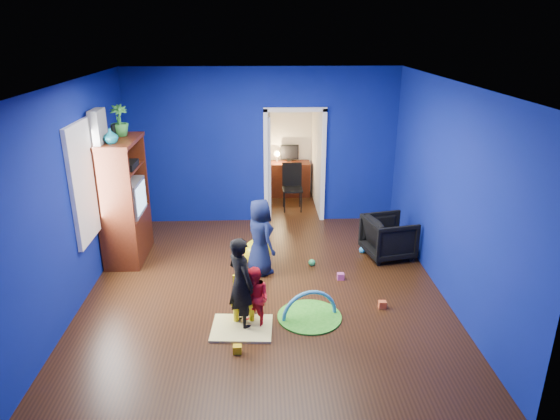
{
  "coord_description": "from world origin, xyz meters",
  "views": [
    {
      "loc": [
        -0.03,
        -6.33,
        3.58
      ],
      "look_at": [
        0.23,
        0.4,
        1.07
      ],
      "focal_mm": 32.0,
      "sensor_mm": 36.0,
      "label": 1
    }
  ],
  "objects_px": {
    "toddler_red": "(255,298)",
    "hopper_ball": "(257,252)",
    "kid_chair": "(244,301)",
    "study_desk": "(290,179)",
    "armchair": "(389,237)",
    "crt_tv": "(126,198)",
    "child_black": "(241,283)",
    "child_navy": "(260,237)",
    "tv_armoire": "(124,200)",
    "play_mat": "(309,317)",
    "vase": "(111,136)",
    "folding_chair": "(292,188)"
  },
  "relations": [
    {
      "from": "armchair",
      "to": "crt_tv",
      "type": "height_order",
      "value": "crt_tv"
    },
    {
      "from": "child_black",
      "to": "study_desk",
      "type": "bearing_deg",
      "value": -45.21
    },
    {
      "from": "child_navy",
      "to": "study_desk",
      "type": "relative_size",
      "value": 1.34
    },
    {
      "from": "tv_armoire",
      "to": "kid_chair",
      "type": "xyz_separation_m",
      "value": [
        1.92,
        -1.92,
        -0.73
      ]
    },
    {
      "from": "vase",
      "to": "armchair",
      "type": "bearing_deg",
      "value": 2.15
    },
    {
      "from": "armchair",
      "to": "toddler_red",
      "type": "bearing_deg",
      "value": 120.0
    },
    {
      "from": "armchair",
      "to": "hopper_ball",
      "type": "distance_m",
      "value": 2.16
    },
    {
      "from": "folding_chair",
      "to": "child_black",
      "type": "bearing_deg",
      "value": -102.15
    },
    {
      "from": "toddler_red",
      "to": "tv_armoire",
      "type": "relative_size",
      "value": 0.42
    },
    {
      "from": "child_black",
      "to": "vase",
      "type": "bearing_deg",
      "value": 11.76
    },
    {
      "from": "child_navy",
      "to": "study_desk",
      "type": "height_order",
      "value": "child_navy"
    },
    {
      "from": "child_navy",
      "to": "folding_chair",
      "type": "relative_size",
      "value": 1.28
    },
    {
      "from": "child_navy",
      "to": "crt_tv",
      "type": "distance_m",
      "value": 2.24
    },
    {
      "from": "crt_tv",
      "to": "folding_chair",
      "type": "bearing_deg",
      "value": 37.36
    },
    {
      "from": "kid_chair",
      "to": "folding_chair",
      "type": "height_order",
      "value": "folding_chair"
    },
    {
      "from": "toddler_red",
      "to": "folding_chair",
      "type": "relative_size",
      "value": 0.88
    },
    {
      "from": "crt_tv",
      "to": "folding_chair",
      "type": "distance_m",
      "value": 3.52
    },
    {
      "from": "kid_chair",
      "to": "study_desk",
      "type": "distance_m",
      "value": 5.07
    },
    {
      "from": "toddler_red",
      "to": "folding_chair",
      "type": "distance_m",
      "value": 4.29
    },
    {
      "from": "toddler_red",
      "to": "hopper_ball",
      "type": "height_order",
      "value": "toddler_red"
    },
    {
      "from": "child_navy",
      "to": "kid_chair",
      "type": "relative_size",
      "value": 2.36
    },
    {
      "from": "armchair",
      "to": "vase",
      "type": "height_order",
      "value": "vase"
    },
    {
      "from": "toddler_red",
      "to": "hopper_ball",
      "type": "xyz_separation_m",
      "value": [
        0.02,
        1.73,
        -0.19
      ]
    },
    {
      "from": "crt_tv",
      "to": "play_mat",
      "type": "xyz_separation_m",
      "value": [
        2.73,
        -1.94,
        -1.01
      ]
    },
    {
      "from": "child_navy",
      "to": "tv_armoire",
      "type": "distance_m",
      "value": 2.27
    },
    {
      "from": "child_black",
      "to": "toddler_red",
      "type": "height_order",
      "value": "child_black"
    },
    {
      "from": "tv_armoire",
      "to": "vase",
      "type": "bearing_deg",
      "value": -90.0
    },
    {
      "from": "child_black",
      "to": "vase",
      "type": "height_order",
      "value": "vase"
    },
    {
      "from": "hopper_ball",
      "to": "study_desk",
      "type": "height_order",
      "value": "study_desk"
    },
    {
      "from": "toddler_red",
      "to": "hopper_ball",
      "type": "relative_size",
      "value": 1.88
    },
    {
      "from": "kid_chair",
      "to": "crt_tv",
      "type": "bearing_deg",
      "value": 142.41
    },
    {
      "from": "hopper_ball",
      "to": "folding_chair",
      "type": "height_order",
      "value": "folding_chair"
    },
    {
      "from": "play_mat",
      "to": "tv_armoire",
      "type": "bearing_deg",
      "value": 145.05
    },
    {
      "from": "child_black",
      "to": "study_desk",
      "type": "distance_m",
      "value": 5.22
    },
    {
      "from": "vase",
      "to": "folding_chair",
      "type": "bearing_deg",
      "value": 40.68
    },
    {
      "from": "hopper_ball",
      "to": "tv_armoire",
      "type": "bearing_deg",
      "value": 169.45
    },
    {
      "from": "tv_armoire",
      "to": "hopper_ball",
      "type": "bearing_deg",
      "value": -10.55
    },
    {
      "from": "toddler_red",
      "to": "vase",
      "type": "height_order",
      "value": "vase"
    },
    {
      "from": "study_desk",
      "to": "folding_chair",
      "type": "distance_m",
      "value": 0.96
    },
    {
      "from": "armchair",
      "to": "toddler_red",
      "type": "relative_size",
      "value": 0.91
    },
    {
      "from": "play_mat",
      "to": "kid_chair",
      "type": "bearing_deg",
      "value": 178.75
    },
    {
      "from": "armchair",
      "to": "play_mat",
      "type": "height_order",
      "value": "armchair"
    },
    {
      "from": "child_black",
      "to": "vase",
      "type": "distance_m",
      "value": 2.99
    },
    {
      "from": "child_black",
      "to": "tv_armoire",
      "type": "relative_size",
      "value": 0.61
    },
    {
      "from": "armchair",
      "to": "tv_armoire",
      "type": "xyz_separation_m",
      "value": [
        -4.23,
        0.14,
        0.64
      ]
    },
    {
      "from": "armchair",
      "to": "folding_chair",
      "type": "relative_size",
      "value": 0.81
    },
    {
      "from": "kid_chair",
      "to": "study_desk",
      "type": "relative_size",
      "value": 0.57
    },
    {
      "from": "study_desk",
      "to": "folding_chair",
      "type": "relative_size",
      "value": 0.96
    },
    {
      "from": "vase",
      "to": "tv_armoire",
      "type": "relative_size",
      "value": 0.11
    },
    {
      "from": "armchair",
      "to": "tv_armoire",
      "type": "relative_size",
      "value": 0.38
    }
  ]
}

